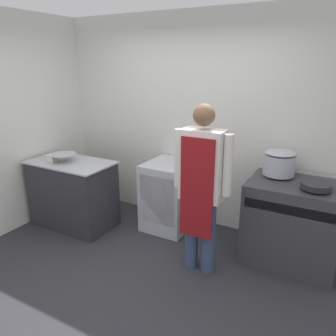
{
  "coord_description": "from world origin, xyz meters",
  "views": [
    {
      "loc": [
        1.73,
        -2.18,
        2.09
      ],
      "look_at": [
        0.04,
        0.9,
        0.96
      ],
      "focal_mm": 35.0,
      "sensor_mm": 36.0,
      "label": 1
    }
  ],
  "objects_px": {
    "plastic_tub": "(53,158)",
    "stock_pot": "(279,162)",
    "fridge_unit": "(169,195)",
    "mixing_bowl": "(64,158)",
    "stove": "(292,222)",
    "person_cook": "(201,182)",
    "saute_pan": "(316,186)"
  },
  "relations": [
    {
      "from": "stove",
      "to": "stock_pot",
      "type": "distance_m",
      "value": 0.66
    },
    {
      "from": "stove",
      "to": "person_cook",
      "type": "height_order",
      "value": "person_cook"
    },
    {
      "from": "stock_pot",
      "to": "saute_pan",
      "type": "bearing_deg",
      "value": -31.78
    },
    {
      "from": "stock_pot",
      "to": "saute_pan",
      "type": "distance_m",
      "value": 0.48
    },
    {
      "from": "person_cook",
      "to": "mixing_bowl",
      "type": "relative_size",
      "value": 5.35
    },
    {
      "from": "plastic_tub",
      "to": "stock_pot",
      "type": "distance_m",
      "value": 2.76
    },
    {
      "from": "plastic_tub",
      "to": "stock_pot",
      "type": "relative_size",
      "value": 0.32
    },
    {
      "from": "stove",
      "to": "plastic_tub",
      "type": "bearing_deg",
      "value": -168.28
    },
    {
      "from": "stock_pot",
      "to": "fridge_unit",
      "type": "bearing_deg",
      "value": -176.96
    },
    {
      "from": "mixing_bowl",
      "to": "saute_pan",
      "type": "xyz_separation_m",
      "value": [
        2.93,
        0.41,
        0.02
      ]
    },
    {
      "from": "fridge_unit",
      "to": "saute_pan",
      "type": "height_order",
      "value": "saute_pan"
    },
    {
      "from": "fridge_unit",
      "to": "stock_pot",
      "type": "bearing_deg",
      "value": 3.04
    },
    {
      "from": "stove",
      "to": "mixing_bowl",
      "type": "bearing_deg",
      "value": -168.92
    },
    {
      "from": "stock_pot",
      "to": "saute_pan",
      "type": "height_order",
      "value": "stock_pot"
    },
    {
      "from": "stove",
      "to": "fridge_unit",
      "type": "bearing_deg",
      "value": 177.92
    },
    {
      "from": "stove",
      "to": "fridge_unit",
      "type": "xyz_separation_m",
      "value": [
        -1.53,
        0.06,
        -0.01
      ]
    },
    {
      "from": "fridge_unit",
      "to": "plastic_tub",
      "type": "bearing_deg",
      "value": -154.19
    },
    {
      "from": "mixing_bowl",
      "to": "stock_pot",
      "type": "height_order",
      "value": "stock_pot"
    },
    {
      "from": "plastic_tub",
      "to": "stock_pot",
      "type": "height_order",
      "value": "stock_pot"
    },
    {
      "from": "mixing_bowl",
      "to": "plastic_tub",
      "type": "height_order",
      "value": "mixing_bowl"
    },
    {
      "from": "stove",
      "to": "mixing_bowl",
      "type": "height_order",
      "value": "mixing_bowl"
    },
    {
      "from": "stove",
      "to": "person_cook",
      "type": "relative_size",
      "value": 0.54
    },
    {
      "from": "fridge_unit",
      "to": "mixing_bowl",
      "type": "bearing_deg",
      "value": -153.94
    },
    {
      "from": "stove",
      "to": "fridge_unit",
      "type": "height_order",
      "value": "stove"
    },
    {
      "from": "mixing_bowl",
      "to": "stock_pot",
      "type": "xyz_separation_m",
      "value": [
        2.53,
        0.66,
        0.13
      ]
    },
    {
      "from": "plastic_tub",
      "to": "stock_pot",
      "type": "xyz_separation_m",
      "value": [
        2.66,
        0.72,
        0.14
      ]
    },
    {
      "from": "stove",
      "to": "saute_pan",
      "type": "relative_size",
      "value": 3.21
    },
    {
      "from": "fridge_unit",
      "to": "person_cook",
      "type": "xyz_separation_m",
      "value": [
        0.73,
        -0.68,
        0.54
      ]
    },
    {
      "from": "stove",
      "to": "fridge_unit",
      "type": "distance_m",
      "value": 1.53
    },
    {
      "from": "person_cook",
      "to": "stock_pot",
      "type": "distance_m",
      "value": 0.96
    },
    {
      "from": "mixing_bowl",
      "to": "plastic_tub",
      "type": "relative_size",
      "value": 3.01
    },
    {
      "from": "stove",
      "to": "person_cook",
      "type": "xyz_separation_m",
      "value": [
        -0.8,
        -0.62,
        0.53
      ]
    }
  ]
}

